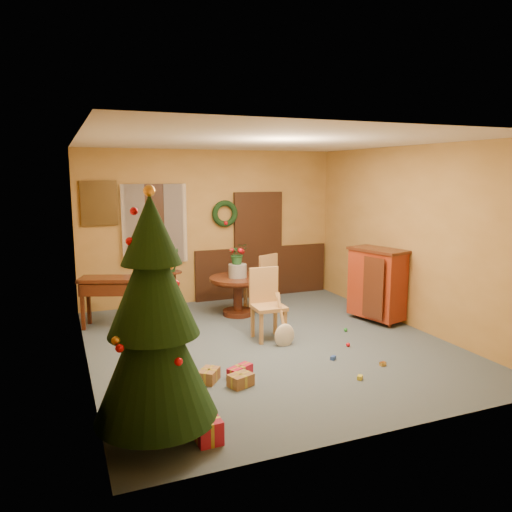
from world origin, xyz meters
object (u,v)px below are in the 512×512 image
dining_table (238,289)px  christmas_tree (154,323)px  sideboard (377,282)px  writing_desk (109,290)px  chair_near (267,301)px

dining_table → christmas_tree: (-2.11, -3.59, 0.65)m
sideboard → christmas_tree: bearing=-150.1°
dining_table → writing_desk: 2.15m
christmas_tree → sideboard: bearing=29.9°
sideboard → chair_near: bearing=-177.2°
dining_table → chair_near: chair_near is taller
writing_desk → sideboard: bearing=-17.8°
dining_table → sideboard: size_ratio=0.80×
chair_near → writing_desk: bearing=145.9°
chair_near → sideboard: (2.06, 0.10, 0.09)m
chair_near → writing_desk: (-2.13, 1.44, 0.05)m
dining_table → chair_near: size_ratio=0.93×
chair_near → sideboard: sideboard is taller
writing_desk → chair_near: bearing=-34.1°
dining_table → sideboard: bearing=-30.5°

